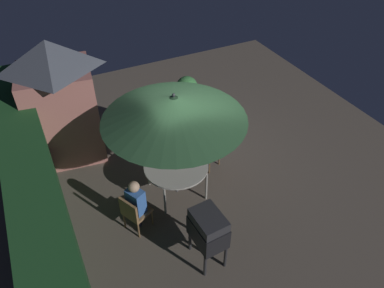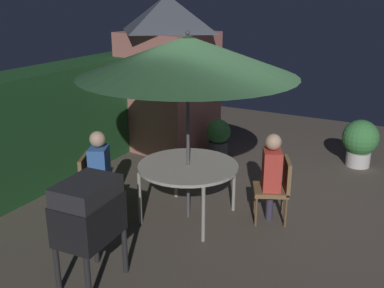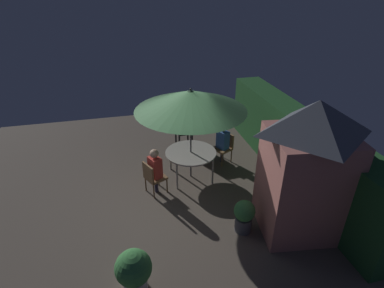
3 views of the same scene
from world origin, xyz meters
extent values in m
plane|color=brown|center=(0.00, 0.00, 0.00)|extent=(11.00, 11.00, 0.00)
cube|color=#1E4C23|center=(0.00, 3.50, 0.93)|extent=(6.99, 0.84, 1.87)
cube|color=#B26B60|center=(1.83, 2.54, 1.16)|extent=(1.63, 1.76, 2.32)
pyramid|color=#4C515B|center=(1.83, 2.54, 2.66)|extent=(1.73, 1.87, 0.68)
cube|color=brown|center=(1.94, 3.33, 0.91)|extent=(0.59, 0.11, 1.81)
cylinder|color=#B2ADA3|center=(-0.64, 0.73, 0.77)|extent=(1.39, 1.39, 0.04)
cylinder|color=gray|center=(-1.13, 0.25, 0.38)|extent=(0.05, 0.05, 0.75)
cylinder|color=gray|center=(-0.16, 0.25, 0.38)|extent=(0.05, 0.05, 0.75)
cylinder|color=gray|center=(-1.13, 1.22, 0.38)|extent=(0.05, 0.05, 0.75)
cylinder|color=gray|center=(-0.16, 1.22, 0.38)|extent=(0.05, 0.05, 0.75)
cylinder|color=#4C4C51|center=(-0.64, 0.73, 1.26)|extent=(0.04, 0.04, 2.53)
cone|color=#2D5633|center=(-0.64, 0.73, 2.27)|extent=(2.85, 2.85, 0.51)
sphere|color=#4C4C51|center=(-0.64, 0.73, 2.56)|extent=(0.06, 0.06, 0.06)
cube|color=black|center=(-2.46, 0.93, 0.78)|extent=(0.73, 0.54, 0.45)
cube|color=#2B2B2E|center=(-2.46, 0.93, 1.10)|extent=(0.69, 0.52, 0.20)
cylinder|color=#262628|center=(-2.77, 0.72, 0.28)|extent=(0.06, 0.06, 0.55)
cylinder|color=#262628|center=(-2.15, 0.72, 0.28)|extent=(0.06, 0.06, 0.55)
cylinder|color=#262628|center=(-2.77, 1.14, 0.28)|extent=(0.06, 0.06, 0.55)
cylinder|color=#262628|center=(-2.15, 1.14, 0.28)|extent=(0.06, 0.06, 0.55)
cube|color=olive|center=(-0.17, -0.30, 0.45)|extent=(0.61, 0.61, 0.06)
cube|color=olive|center=(-0.08, -0.49, 0.68)|extent=(0.44, 0.24, 0.45)
cylinder|color=brown|center=(-0.27, -0.57, 0.23)|extent=(0.04, 0.04, 0.45)
cylinder|color=brown|center=(0.10, -0.40, 0.23)|extent=(0.04, 0.04, 0.45)
cylinder|color=brown|center=(-0.43, -0.20, 0.23)|extent=(0.04, 0.04, 0.45)
cylinder|color=brown|center=(-0.07, -0.04, 0.23)|extent=(0.04, 0.04, 0.45)
cube|color=olive|center=(-1.19, 1.84, 0.45)|extent=(0.62, 0.62, 0.06)
cube|color=olive|center=(-1.28, 2.03, 0.68)|extent=(0.43, 0.25, 0.45)
cylinder|color=brown|center=(-1.10, 2.11, 0.23)|extent=(0.04, 0.04, 0.45)
cylinder|color=brown|center=(-1.45, 1.93, 0.23)|extent=(0.04, 0.04, 0.45)
cylinder|color=brown|center=(-0.92, 1.75, 0.23)|extent=(0.04, 0.04, 0.45)
cylinder|color=brown|center=(-1.28, 1.57, 0.23)|extent=(0.04, 0.04, 0.45)
cylinder|color=#4C4C51|center=(1.67, 1.36, 0.17)|extent=(0.37, 0.37, 0.35)
sphere|color=#3D8442|center=(1.67, 1.36, 0.55)|extent=(0.46, 0.46, 0.46)
cylinder|color=silver|center=(2.58, -1.06, 0.13)|extent=(0.43, 0.43, 0.27)
sphere|color=#3D8442|center=(2.58, -1.06, 0.54)|extent=(0.65, 0.65, 0.65)
cube|color=#CC3D33|center=(-0.17, -0.30, 0.76)|extent=(0.41, 0.36, 0.55)
sphere|color=tan|center=(-0.17, -0.30, 1.15)|extent=(0.22, 0.22, 0.22)
cylinder|color=#383347|center=(-0.17, -0.30, 0.24)|extent=(0.10, 0.10, 0.48)
cube|color=#3866B2|center=(-1.19, 1.84, 0.76)|extent=(0.41, 0.37, 0.55)
sphere|color=tan|center=(-1.19, 1.84, 1.15)|extent=(0.22, 0.22, 0.22)
cylinder|color=#383347|center=(-1.19, 1.84, 0.24)|extent=(0.10, 0.10, 0.48)
camera|label=1|loc=(-6.00, 2.99, 6.16)|focal=34.57mm
camera|label=2|loc=(-5.65, -2.03, 3.05)|focal=41.90mm
camera|label=3|loc=(6.25, -0.92, 4.88)|focal=28.20mm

